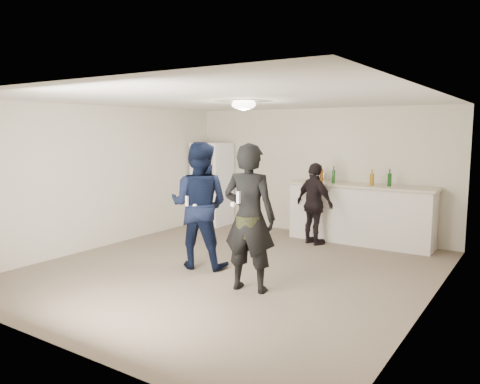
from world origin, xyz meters
The scene contains 21 objects.
floor centered at (0.00, 0.00, 0.00)m, with size 6.00×6.00×0.00m, color #6B5B4C.
ceiling centered at (0.00, 0.00, 2.50)m, with size 6.00×6.00×0.00m, color silver.
wall_back centered at (0.00, 3.00, 1.25)m, with size 6.00×6.00×0.00m, color beige.
wall_front centered at (0.00, -3.00, 1.25)m, with size 6.00×6.00×0.00m, color beige.
wall_left centered at (-2.75, 0.00, 1.25)m, with size 6.00×6.00×0.00m, color beige.
wall_right centered at (2.75, 0.00, 1.25)m, with size 6.00×6.00×0.00m, color beige.
counter centered at (1.01, 2.67, 0.53)m, with size 2.60×0.56×1.05m, color silver.
counter_top centered at (1.01, 2.67, 1.07)m, with size 2.68×0.64×0.04m, color #C2B996.
fridge centered at (-2.31, 2.60, 0.90)m, with size 0.70×0.70×1.80m, color white.
fridge_handle centered at (-2.03, 2.23, 1.30)m, with size 0.02×0.02×0.60m, color #B4B4B9.
ceiling_dome centered at (0.00, 0.30, 2.45)m, with size 0.36×0.36×0.16m, color white.
shaker centered at (0.24, 2.81, 1.18)m, with size 0.08×0.08×0.17m, color #BABABF.
man centered at (-0.51, -0.14, 0.95)m, with size 0.92×0.72×1.90m, color #0E1A3E.
woman centered at (0.68, -0.62, 0.96)m, with size 0.70×0.46×1.92m, color black.
camo_shorts centered at (0.68, -0.62, 0.85)m, with size 0.34×0.34×0.28m, color #2D3518.
spectator centered at (0.35, 2.13, 0.75)m, with size 0.87×0.36×1.49m, color black.
remote_man centered at (-0.51, -0.42, 1.05)m, with size 0.04×0.04×0.15m, color white.
nunchuk_man centered at (-0.39, -0.39, 0.98)m, with size 0.07×0.07×0.07m, color silver.
remote_woman centered at (0.68, -0.87, 1.25)m, with size 0.04×0.04×0.15m, color white.
nunchuk_woman centered at (0.58, -0.84, 1.15)m, with size 0.07×0.07×0.07m, color white.
bottle_cluster centered at (0.76, 2.69, 1.20)m, with size 1.42×0.35×0.24m.
Camera 1 is at (3.82, -5.60, 2.07)m, focal length 35.00 mm.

